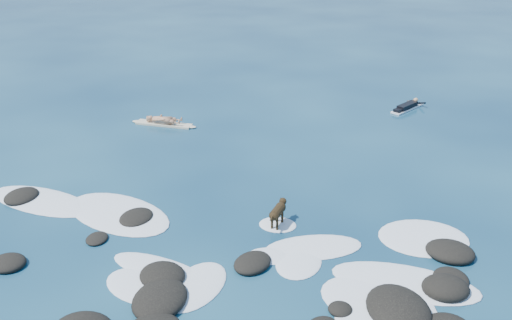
# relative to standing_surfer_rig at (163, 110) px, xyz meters

# --- Properties ---
(ground) EXTENTS (160.00, 160.00, 0.00)m
(ground) POSITION_rel_standing_surfer_rig_xyz_m (4.53, -8.53, -0.65)
(ground) COLOR #0A2642
(ground) RESTS_ON ground
(reef_rocks) EXTENTS (14.37, 7.21, 0.58)m
(reef_rocks) POSITION_rel_standing_surfer_rig_xyz_m (6.11, -10.27, -0.55)
(reef_rocks) COLOR black
(reef_rocks) RESTS_ON ground
(breaking_foam) EXTENTS (15.33, 7.54, 0.12)m
(breaking_foam) POSITION_rel_standing_surfer_rig_xyz_m (6.24, -8.91, -0.64)
(breaking_foam) COLOR white
(breaking_foam) RESTS_ON ground
(standing_surfer_rig) EXTENTS (2.90, 0.58, 1.65)m
(standing_surfer_rig) POSITION_rel_standing_surfer_rig_xyz_m (0.00, 0.00, 0.00)
(standing_surfer_rig) COLOR beige
(standing_surfer_rig) RESTS_ON ground
(paddling_surfer_rig) EXTENTS (1.55, 2.03, 0.38)m
(paddling_surfer_rig) POSITION_rel_standing_surfer_rig_xyz_m (10.01, 4.42, -0.52)
(paddling_surfer_rig) COLOR white
(paddling_surfer_rig) RESTS_ON ground
(dog) EXTENTS (0.43, 1.19, 0.76)m
(dog) POSITION_rel_standing_surfer_rig_xyz_m (6.28, -6.96, -0.15)
(dog) COLOR black
(dog) RESTS_ON ground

